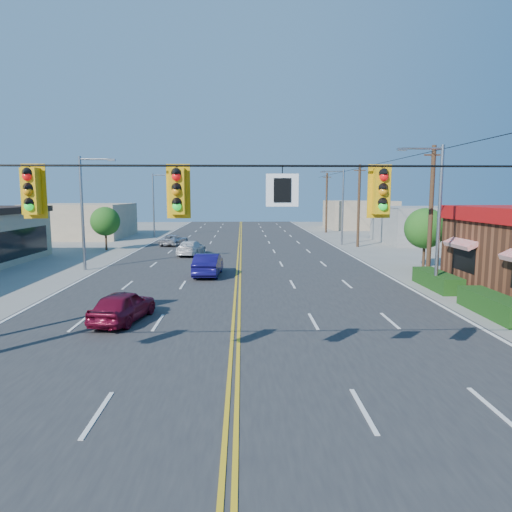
{
  "coord_description": "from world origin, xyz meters",
  "views": [
    {
      "loc": [
        0.28,
        -10.56,
        5.35
      ],
      "look_at": [
        0.98,
        12.81,
        2.2
      ],
      "focal_mm": 32.0,
      "sensor_mm": 36.0,
      "label": 1
    }
  ],
  "objects_px": {
    "signal_span": "(225,215)",
    "car_silver": "(174,241)",
    "car_blue": "(208,265)",
    "car_white": "(191,248)",
    "car_magenta": "(123,307)"
  },
  "relations": [
    {
      "from": "signal_span",
      "to": "car_silver",
      "type": "xyz_separation_m",
      "value": [
        -6.8,
        37.37,
        -4.32
      ]
    },
    {
      "from": "car_blue",
      "to": "car_silver",
      "type": "bearing_deg",
      "value": -71.73
    },
    {
      "from": "car_white",
      "to": "car_blue",
      "type": "bearing_deg",
      "value": 111.79
    },
    {
      "from": "car_blue",
      "to": "car_silver",
      "type": "relative_size",
      "value": 1.1
    },
    {
      "from": "car_white",
      "to": "car_silver",
      "type": "distance_m",
      "value": 8.31
    },
    {
      "from": "car_magenta",
      "to": "car_white",
      "type": "xyz_separation_m",
      "value": [
        0.48,
        21.26,
        -0.02
      ]
    },
    {
      "from": "car_silver",
      "to": "car_white",
      "type": "bearing_deg",
      "value": 124.72
    },
    {
      "from": "car_magenta",
      "to": "signal_span",
      "type": "bearing_deg",
      "value": 130.77
    },
    {
      "from": "car_magenta",
      "to": "car_white",
      "type": "bearing_deg",
      "value": -79.8
    },
    {
      "from": "car_magenta",
      "to": "car_white",
      "type": "height_order",
      "value": "car_magenta"
    },
    {
      "from": "car_blue",
      "to": "car_white",
      "type": "distance_m",
      "value": 10.57
    },
    {
      "from": "car_white",
      "to": "car_magenta",
      "type": "bearing_deg",
      "value": 98.03
    },
    {
      "from": "car_blue",
      "to": "car_white",
      "type": "height_order",
      "value": "car_blue"
    },
    {
      "from": "signal_span",
      "to": "car_blue",
      "type": "bearing_deg",
      "value": 95.55
    },
    {
      "from": "car_magenta",
      "to": "car_blue",
      "type": "distance_m",
      "value": 11.28
    }
  ]
}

